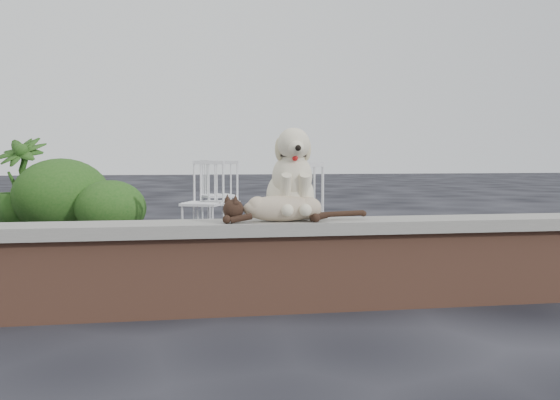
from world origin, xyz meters
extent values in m
plane|color=black|center=(0.00, 0.00, 0.00)|extent=(60.00, 60.00, 0.00)
cube|color=brown|center=(0.00, 0.00, 0.25)|extent=(6.00, 0.30, 0.50)
cube|color=slate|center=(0.00, 0.00, 0.54)|extent=(6.20, 0.40, 0.08)
imported|color=#1D4914|center=(-2.06, 4.96, 0.62)|extent=(0.92, 0.92, 1.25)
ellipsoid|color=#1D4914|center=(-1.52, 4.84, 0.46)|extent=(1.29, 1.18, 1.02)
ellipsoid|color=#1D4914|center=(-0.85, 4.40, 0.32)|extent=(0.91, 0.84, 0.72)
camera|label=1|loc=(-0.08, -4.00, 1.00)|focal=40.62mm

